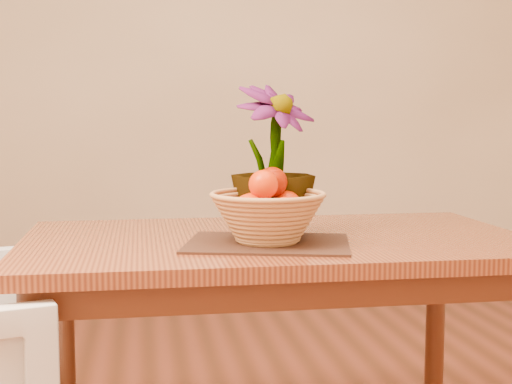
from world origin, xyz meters
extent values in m
cube|color=#FFE5C2|center=(0.00, 2.25, 1.35)|extent=(4.00, 0.02, 2.70)
cube|color=brown|center=(0.00, 0.30, 0.73)|extent=(1.40, 0.80, 0.04)
cube|color=#4A2211|center=(0.00, 0.30, 0.67)|extent=(1.28, 0.68, 0.08)
cylinder|color=#4A2211|center=(-0.62, 0.62, 0.35)|extent=(0.06, 0.06, 0.71)
cylinder|color=#4A2211|center=(0.62, 0.62, 0.35)|extent=(0.06, 0.06, 0.71)
cube|color=#371E14|center=(-0.05, 0.18, 0.75)|extent=(0.49, 0.41, 0.01)
cylinder|color=tan|center=(-0.05, 0.18, 0.76)|extent=(0.15, 0.15, 0.01)
sphere|color=red|center=(-0.05, 0.18, 0.84)|extent=(0.07, 0.07, 0.07)
sphere|color=red|center=(0.01, 0.21, 0.85)|extent=(0.08, 0.08, 0.08)
sphere|color=red|center=(-0.08, 0.23, 0.84)|extent=(0.07, 0.07, 0.07)
sphere|color=red|center=(-0.10, 0.14, 0.85)|extent=(0.08, 0.08, 0.08)
sphere|color=red|center=(-0.01, 0.12, 0.84)|extent=(0.07, 0.07, 0.07)
sphere|color=red|center=(-0.03, 0.20, 0.91)|extent=(0.08, 0.08, 0.08)
sphere|color=red|center=(-0.06, 0.15, 0.91)|extent=(0.08, 0.08, 0.08)
sphere|color=red|center=(-0.03, 0.20, 0.91)|extent=(0.08, 0.08, 0.08)
imported|color=#144313|center=(-0.01, 0.31, 0.96)|extent=(0.33, 0.33, 0.43)
camera|label=1|loc=(-0.37, -1.64, 1.08)|focal=50.00mm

